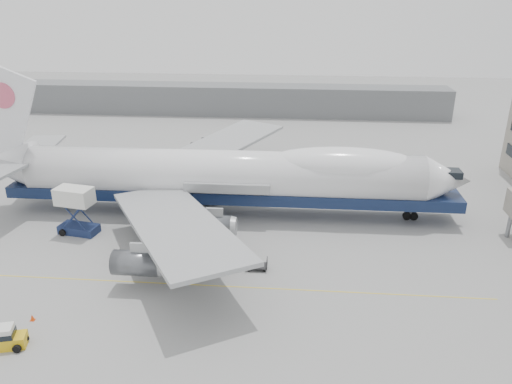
{
  "coord_description": "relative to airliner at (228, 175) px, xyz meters",
  "views": [
    {
      "loc": [
        9.73,
        -49.53,
        28.55
      ],
      "look_at": [
        4.95,
        6.0,
        5.72
      ],
      "focal_mm": 35.0,
      "sensor_mm": 36.0,
      "label": 1
    }
  ],
  "objects": [
    {
      "name": "traffic_cone",
      "position": [
        -14.86,
        -25.16,
        -5.33
      ],
      "size": [
        0.42,
        0.42,
        0.62
      ],
      "rotation": [
        0.0,
        0.0,
        0.02
      ],
      "color": "#E2410B",
      "rests_on": "ground"
    },
    {
      "name": "dolly_1",
      "position": [
        -6.17,
        -14.34,
        -5.09
      ],
      "size": [
        2.3,
        1.35,
        1.3
      ],
      "color": "#2D2D30",
      "rests_on": "ground"
    },
    {
      "name": "airliner",
      "position": [
        0.0,
        0.0,
        0.0
      ],
      "size": [
        67.0,
        55.3,
        19.98
      ],
      "color": "white",
      "rests_on": "ground"
    },
    {
      "name": "ground",
      "position": [
        -0.64,
        -12.0,
        -5.62
      ],
      "size": [
        260.0,
        260.0,
        0.0
      ],
      "primitive_type": "plane",
      "color": "gray",
      "rests_on": "ground"
    },
    {
      "name": "hangar",
      "position": [
        -10.64,
        58.0,
        -2.12
      ],
      "size": [
        110.0,
        8.0,
        7.0
      ],
      "primitive_type": "cube",
      "color": "slate",
      "rests_on": "ground"
    },
    {
      "name": "dolly_0",
      "position": [
        -9.93,
        -14.34,
        -5.09
      ],
      "size": [
        2.3,
        1.35,
        1.3
      ],
      "color": "#2D2D30",
      "rests_on": "ground"
    },
    {
      "name": "baggage_tug",
      "position": [
        -15.07,
        -28.88,
        -4.71
      ],
      "size": [
        3.09,
        2.18,
        2.05
      ],
      "rotation": [
        0.0,
        0.0,
        0.26
      ],
      "color": "gold",
      "rests_on": "ground"
    },
    {
      "name": "catering_truck",
      "position": [
        -17.89,
        -7.48,
        -2.19
      ],
      "size": [
        5.15,
        3.95,
        6.06
      ],
      "rotation": [
        0.0,
        0.0,
        -0.18
      ],
      "color": "#19264D",
      "rests_on": "ground"
    },
    {
      "name": "dolly_3",
      "position": [
        1.35,
        -14.34,
        -5.09
      ],
      "size": [
        2.3,
        1.35,
        1.3
      ],
      "color": "#2D2D30",
      "rests_on": "ground"
    },
    {
      "name": "dolly_4",
      "position": [
        5.11,
        -14.34,
        -5.09
      ],
      "size": [
        2.3,
        1.35,
        1.3
      ],
      "color": "#2D2D30",
      "rests_on": "ground"
    },
    {
      "name": "apron_line",
      "position": [
        -0.64,
        -18.0,
        -5.62
      ],
      "size": [
        60.0,
        0.15,
        0.01
      ],
      "primitive_type": "cube",
      "color": "gold",
      "rests_on": "ground"
    },
    {
      "name": "dolly_2",
      "position": [
        -2.41,
        -14.34,
        -5.09
      ],
      "size": [
        2.3,
        1.35,
        1.3
      ],
      "color": "#2D2D30",
      "rests_on": "ground"
    }
  ]
}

